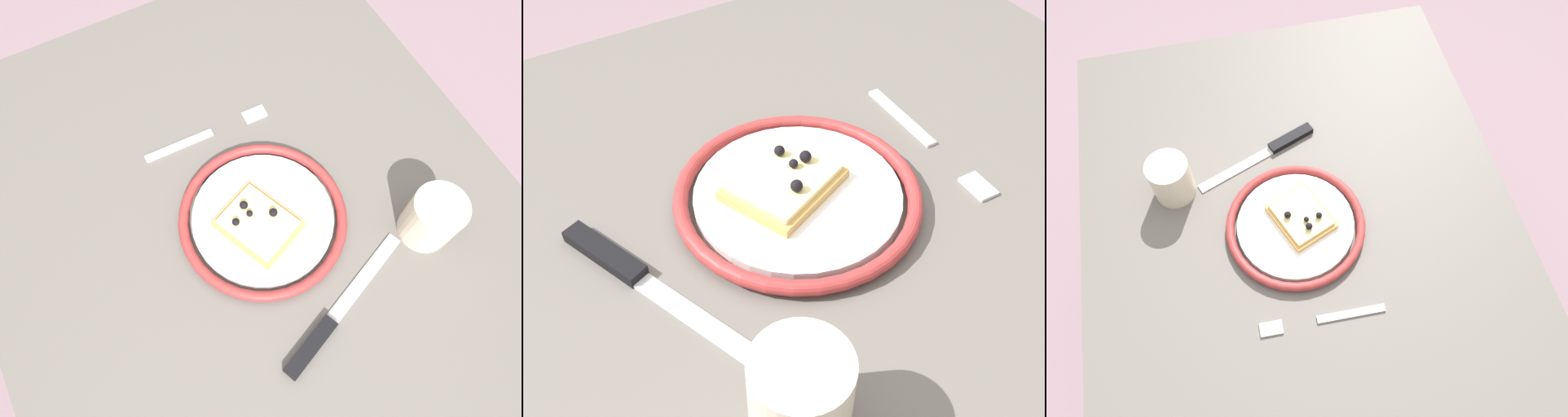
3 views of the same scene
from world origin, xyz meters
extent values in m
plane|color=gray|center=(0.00, 0.00, 0.00)|extent=(6.00, 6.00, 0.00)
cube|color=#5B5651|center=(0.00, 0.00, 0.70)|extent=(0.95, 0.75, 0.04)
cylinder|color=#4C4742|center=(0.41, -0.32, 0.34)|extent=(0.05, 0.05, 0.68)
cylinder|color=#4C4742|center=(0.41, 0.32, 0.34)|extent=(0.05, 0.05, 0.68)
cylinder|color=white|center=(-0.01, 0.01, 0.73)|extent=(0.20, 0.20, 0.01)
torus|color=maroon|center=(-0.01, 0.01, 0.73)|extent=(0.24, 0.24, 0.01)
cube|color=tan|center=(0.00, 0.00, 0.74)|extent=(0.13, 0.12, 0.01)
cube|color=#F2DF8C|center=(0.00, 0.00, 0.75)|extent=(0.11, 0.10, 0.01)
sphere|color=black|center=(-0.01, -0.03, 0.76)|extent=(0.01, 0.01, 0.01)
sphere|color=black|center=(-0.03, -0.01, 0.76)|extent=(0.01, 0.01, 0.01)
sphere|color=black|center=(0.00, 0.02, 0.76)|extent=(0.01, 0.01, 0.01)
sphere|color=black|center=(-0.01, -0.01, 0.76)|extent=(0.01, 0.01, 0.01)
cube|color=silver|center=(0.13, 0.09, 0.72)|extent=(0.07, 0.15, 0.00)
cube|color=black|center=(0.17, -0.02, 0.73)|extent=(0.05, 0.09, 0.01)
cube|color=silver|center=(-0.18, -0.04, 0.72)|extent=(0.02, 0.11, 0.00)
cube|color=silver|center=(-0.17, 0.09, 0.72)|extent=(0.02, 0.04, 0.00)
cylinder|color=beige|center=(0.11, 0.21, 0.76)|extent=(0.07, 0.07, 0.08)
camera|label=1|loc=(0.21, -0.11, 1.34)|focal=32.26mm
camera|label=2|loc=(0.23, 0.39, 1.17)|focal=44.98mm
camera|label=3|loc=(-0.40, 0.08, 1.52)|focal=35.57mm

